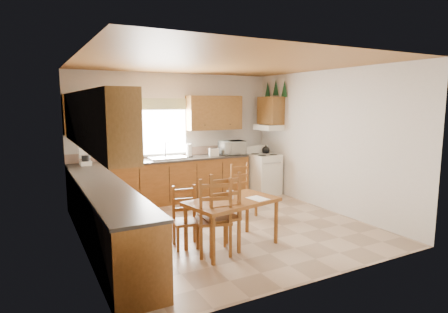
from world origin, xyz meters
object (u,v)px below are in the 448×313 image
microwave (232,148)px  chair_near_left (219,212)px  dining_table (232,223)px  chair_far_right (244,190)px  chair_far_left (186,218)px  chair_near_right (213,215)px  stove (264,175)px

microwave → chair_near_left: bearing=-120.9°
dining_table → chair_far_right: bearing=41.0°
chair_near_left → chair_far_left: bearing=-41.8°
chair_near_right → chair_far_right: size_ratio=1.15×
chair_near_right → chair_far_right: chair_near_right is taller
chair_near_left → chair_far_right: chair_near_left is taller
stove → microwave: microwave is taller
dining_table → chair_near_left: (-0.23, -0.05, 0.22)m
dining_table → chair_far_left: chair_far_left is taller
dining_table → chair_near_right: size_ratio=1.20×
chair_far_right → microwave: bearing=68.7°
chair_near_left → chair_near_right: (-0.11, -0.04, -0.03)m
stove → dining_table: (-2.21, -2.44, -0.10)m
microwave → chair_far_left: size_ratio=0.58×
dining_table → microwave: bearing=49.0°
microwave → chair_far_right: size_ratio=0.54×
microwave → dining_table: 3.23m
stove → dining_table: 3.29m
stove → chair_far_right: chair_far_right is taller
dining_table → chair_far_right: chair_far_right is taller
chair_near_right → microwave: bearing=-107.0°
dining_table → chair_near_left: bearing=179.5°
chair_near_right → chair_far_right: bearing=-117.6°
chair_far_left → chair_far_right: (1.54, 0.93, 0.04)m
stove → microwave: (-0.66, 0.31, 0.62)m
dining_table → chair_far_left: bearing=141.4°
chair_far_left → chair_near_right: bearing=-47.5°
dining_table → chair_far_left: size_ratio=1.49×
chair_near_right → chair_far_left: size_ratio=1.24×
stove → chair_near_right: (-2.55, -2.52, 0.10)m
microwave → chair_far_right: microwave is taller
stove → chair_near_left: size_ratio=0.79×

